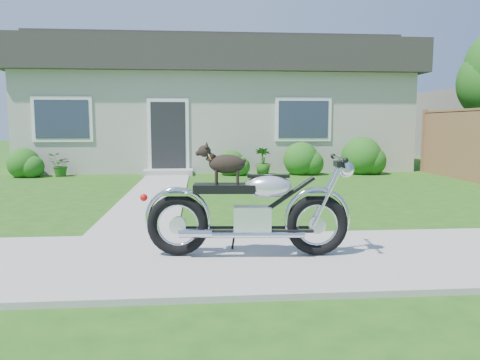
# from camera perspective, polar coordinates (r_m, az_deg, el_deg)

# --- Properties ---
(ground) EXTENTS (80.00, 80.00, 0.00)m
(ground) POSITION_cam_1_polar(r_m,az_deg,el_deg) (5.11, 1.88, -9.70)
(ground) COLOR #235114
(ground) RESTS_ON ground
(sidewalk) EXTENTS (24.00, 2.20, 0.04)m
(sidewalk) POSITION_cam_1_polar(r_m,az_deg,el_deg) (5.11, 1.89, -9.48)
(sidewalk) COLOR #9E9B93
(sidewalk) RESTS_ON ground
(walkway) EXTENTS (1.20, 8.00, 0.03)m
(walkway) POSITION_cam_1_polar(r_m,az_deg,el_deg) (10.01, -10.11, -1.56)
(walkway) COLOR #9E9B93
(walkway) RESTS_ON ground
(house) EXTENTS (12.60, 7.03, 4.50)m
(house) POSITION_cam_1_polar(r_m,az_deg,el_deg) (16.89, -2.97, 9.18)
(house) COLOR #B2ADA1
(house) RESTS_ON ground
(shrub_row) EXTENTS (10.64, 1.18, 1.18)m
(shrub_row) POSITION_cam_1_polar(r_m,az_deg,el_deg) (13.57, 3.92, 2.50)
(shrub_row) COLOR #215B18
(shrub_row) RESTS_ON ground
(potted_plant_left) EXTENTS (0.75, 0.72, 0.65)m
(potted_plant_left) POSITION_cam_1_polar(r_m,az_deg,el_deg) (14.03, -21.17, 1.72)
(potted_plant_left) COLOR #235B18
(potted_plant_left) RESTS_ON ground
(potted_plant_right) EXTENTS (0.54, 0.54, 0.79)m
(potted_plant_right) POSITION_cam_1_polar(r_m,az_deg,el_deg) (13.58, 2.82, 2.33)
(potted_plant_right) COLOR #265A18
(potted_plant_right) RESTS_ON ground
(motorcycle_with_dog) EXTENTS (2.22, 0.60, 1.19)m
(motorcycle_with_dog) POSITION_cam_1_polar(r_m,az_deg,el_deg) (5.02, 1.35, -3.45)
(motorcycle_with_dog) COLOR black
(motorcycle_with_dog) RESTS_ON sidewalk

